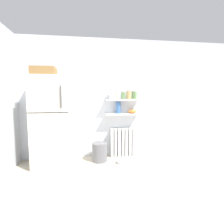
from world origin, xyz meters
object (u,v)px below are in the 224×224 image
object	(u,v)px
pet_food_bowl	(122,162)
trash_bin	(100,152)
radiator	(123,142)
storage_jar_3	(129,95)
storage_jar_1	(118,95)
shelf_bowl	(132,111)
refrigerator	(52,119)
vase	(118,108)
storage_jar_0	(112,94)
storage_jar_2	(123,95)
storage_jar_4	(134,95)

from	to	relation	value
pet_food_bowl	trash_bin	bearing A→B (deg)	157.11
radiator	storage_jar_3	xyz separation A→B (m)	(0.12, -0.03, 1.07)
storage_jar_1	shelf_bowl	size ratio (longest dim) A/B	0.95
refrigerator	storage_jar_3	xyz separation A→B (m)	(1.61, 0.21, 0.47)
vase	pet_food_bowl	size ratio (longest dim) A/B	1.24
radiator	pet_food_bowl	distance (m)	0.52
storage_jar_3	vase	bearing A→B (deg)	180.00
radiator	storage_jar_3	size ratio (longest dim) A/B	3.31
storage_jar_0	storage_jar_2	bearing A→B (deg)	-0.00
vase	shelf_bowl	bearing A→B (deg)	0.00
vase	trash_bin	size ratio (longest dim) A/B	0.65
storage_jar_1	shelf_bowl	world-z (taller)	storage_jar_1
pet_food_bowl	storage_jar_1	bearing A→B (deg)	92.10
storage_jar_0	storage_jar_2	world-z (taller)	storage_jar_0
storage_jar_2	trash_bin	size ratio (longest dim) A/B	0.43
storage_jar_1	pet_food_bowl	size ratio (longest dim) A/B	0.84
refrigerator	storage_jar_4	distance (m)	1.81
storage_jar_2	trash_bin	distance (m)	1.32
storage_jar_4	trash_bin	xyz separation A→B (m)	(-0.79, -0.19, -1.19)
shelf_bowl	storage_jar_0	bearing A→B (deg)	180.00
storage_jar_0	storage_jar_1	size ratio (longest dim) A/B	1.26
storage_jar_0	storage_jar_3	world-z (taller)	storage_jar_0
storage_jar_4	vase	world-z (taller)	storage_jar_4
vase	refrigerator	bearing A→B (deg)	-171.52
storage_jar_0	shelf_bowl	xyz separation A→B (m)	(0.46, -0.00, -0.38)
storage_jar_3	shelf_bowl	distance (m)	0.38
shelf_bowl	trash_bin	distance (m)	1.14
storage_jar_1	storage_jar_4	xyz separation A→B (m)	(0.37, 0.00, 0.00)
trash_bin	pet_food_bowl	size ratio (longest dim) A/B	1.90
storage_jar_4	pet_food_bowl	bearing A→B (deg)	-133.44
shelf_bowl	trash_bin	world-z (taller)	shelf_bowl
radiator	storage_jar_4	size ratio (longest dim) A/B	3.56
trash_bin	vase	bearing A→B (deg)	24.01
pet_food_bowl	shelf_bowl	bearing A→B (deg)	49.73
storage_jar_0	pet_food_bowl	bearing A→B (deg)	-69.97
radiator	shelf_bowl	distance (m)	0.73
radiator	trash_bin	xyz separation A→B (m)	(-0.55, -0.22, -0.12)
refrigerator	shelf_bowl	size ratio (longest dim) A/B	10.45
refrigerator	storage_jar_0	size ratio (longest dim) A/B	8.72
trash_bin	storage_jar_1	bearing A→B (deg)	24.78
storage_jar_2	trash_bin	xyz separation A→B (m)	(-0.55, -0.19, -1.18)
storage_jar_2	shelf_bowl	xyz separation A→B (m)	(0.21, 0.00, -0.35)
storage_jar_1	trash_bin	xyz separation A→B (m)	(-0.42, -0.19, -1.18)
refrigerator	radiator	bearing A→B (deg)	9.00
storage_jar_1	shelf_bowl	bearing A→B (deg)	0.00
refrigerator	radiator	size ratio (longest dim) A/B	3.00
storage_jar_2	pet_food_bowl	world-z (taller)	storage_jar_2
storage_jar_1	pet_food_bowl	world-z (taller)	storage_jar_1
storage_jar_0	storage_jar_3	distance (m)	0.37
trash_bin	storage_jar_3	bearing A→B (deg)	16.20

